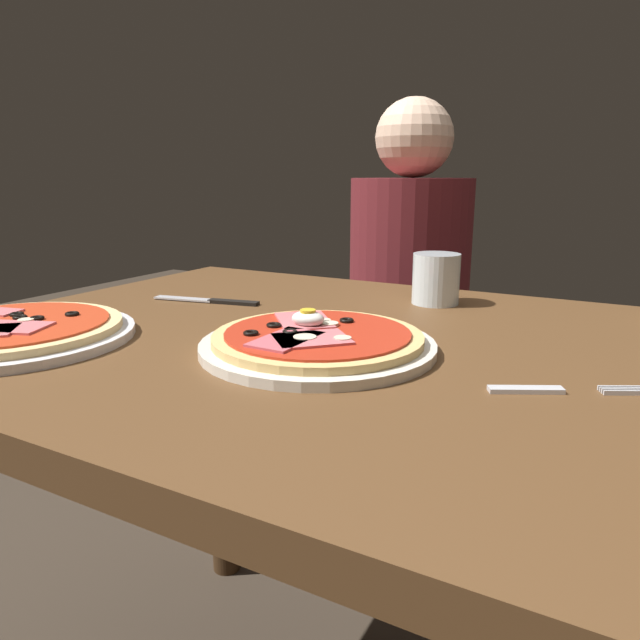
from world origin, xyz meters
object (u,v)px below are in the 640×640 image
water_glass_near (436,282)px  fork (554,390)px  dining_table (317,424)px  knife (213,301)px  diner_person (407,334)px  pizza_foreground (317,341)px  pizza_across_left (11,332)px

water_glass_near → fork: size_ratio=0.58×
fork → dining_table: bearing=165.8°
fork → knife: 0.60m
fork → diner_person: (-0.48, 0.87, -0.22)m
pizza_foreground → fork: 0.28m
knife → diner_person: bearing=82.0°
water_glass_near → diner_person: diner_person is taller
dining_table → diner_person: bearing=101.2°
pizza_across_left → knife: (0.08, 0.32, -0.01)m
dining_table → pizza_across_left: size_ratio=3.32×
pizza_foreground → diner_person: 0.91m
pizza_foreground → fork: (0.28, -0.01, -0.01)m
pizza_foreground → diner_person: size_ratio=0.25×
knife → diner_person: size_ratio=0.17×
dining_table → fork: bearing=-14.2°
pizza_foreground → knife: pizza_foreground is taller
fork → pizza_foreground: bearing=178.0°
diner_person → pizza_foreground: bearing=102.8°
fork → diner_person: diner_person is taller
fork → knife: size_ratio=0.75×
pizza_foreground → pizza_across_left: size_ratio=0.94×
pizza_foreground → water_glass_near: (0.04, 0.34, 0.02)m
fork → pizza_across_left: bearing=-167.6°
pizza_foreground → water_glass_near: water_glass_near is taller
water_glass_near → diner_person: bearing=114.4°
knife → diner_person: (0.10, 0.70, -0.22)m
dining_table → diner_person: 0.81m
pizza_foreground → knife: (-0.29, 0.16, -0.01)m
pizza_foreground → water_glass_near: 0.34m
pizza_across_left → water_glass_near: water_glass_near is taller
dining_table → knife: 0.30m
pizza_across_left → diner_person: bearing=79.9°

